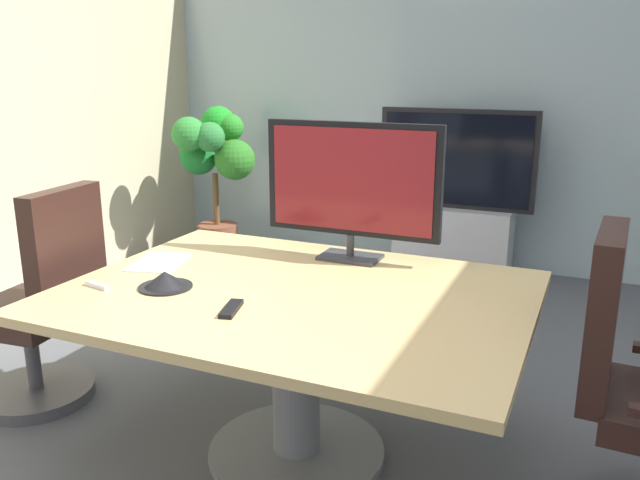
{
  "coord_description": "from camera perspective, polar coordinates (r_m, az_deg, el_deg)",
  "views": [
    {
      "loc": [
        1.16,
        -2.03,
        1.63
      ],
      "look_at": [
        0.07,
        0.43,
        0.9
      ],
      "focal_mm": 36.29,
      "sensor_mm": 36.0,
      "label": 1
    }
  ],
  "objects": [
    {
      "name": "remote_control",
      "position": [
        2.43,
        -7.83,
        -6.03
      ],
      "size": [
        0.09,
        0.18,
        0.02
      ],
      "primitive_type": "cube",
      "rotation": [
        0.0,
        0.0,
        0.27
      ],
      "color": "black",
      "rests_on": "conference_table"
    },
    {
      "name": "potted_plant",
      "position": [
        5.54,
        -9.26,
        6.7
      ],
      "size": [
        0.69,
        0.66,
        1.29
      ],
      "color": "brown",
      "rests_on": "ground"
    },
    {
      "name": "whiteboard_marker",
      "position": [
        2.8,
        -19.09,
        -3.82
      ],
      "size": [
        0.13,
        0.04,
        0.02
      ],
      "primitive_type": "cube",
      "rotation": [
        0.0,
        0.0,
        -0.19
      ],
      "color": "silver",
      "rests_on": "conference_table"
    },
    {
      "name": "paper_notepad",
      "position": [
        3.06,
        -14.03,
        -1.94
      ],
      "size": [
        0.28,
        0.34,
        0.01
      ],
      "primitive_type": "cube",
      "rotation": [
        0.0,
        0.0,
        0.26
      ],
      "color": "white",
      "rests_on": "conference_table"
    },
    {
      "name": "conference_phone",
      "position": [
        2.71,
        -13.53,
        -3.5
      ],
      "size": [
        0.22,
        0.22,
        0.07
      ],
      "color": "black",
      "rests_on": "conference_table"
    },
    {
      "name": "conference_table",
      "position": [
        2.68,
        -2.18,
        -8.02
      ],
      "size": [
        1.85,
        1.37,
        0.75
      ],
      "color": "tan",
      "rests_on": "ground"
    },
    {
      "name": "tv_monitor",
      "position": [
        2.97,
        2.82,
        5.03
      ],
      "size": [
        0.84,
        0.18,
        0.64
      ],
      "color": "#333338",
      "rests_on": "conference_table"
    },
    {
      "name": "wall_display_unit",
      "position": [
        5.21,
        11.7,
        1.7
      ],
      "size": [
        1.2,
        0.36,
        1.31
      ],
      "color": "#B7BABC",
      "rests_on": "ground"
    },
    {
      "name": "office_chair_left",
      "position": [
        3.42,
        -23.22,
        -6.17
      ],
      "size": [
        0.62,
        0.59,
        1.09
      ],
      "rotation": [
        0.0,
        0.0,
        -1.47
      ],
      "color": "#4C4C51",
      "rests_on": "ground"
    },
    {
      "name": "wall_back_glass_partition",
      "position": [
        5.45,
        11.89,
        12.22
      ],
      "size": [
        5.21,
        0.1,
        2.75
      ],
      "primitive_type": "cube",
      "color": "#9EB2B7",
      "rests_on": "ground"
    },
    {
      "name": "ground_plane",
      "position": [
        2.85,
        -5.02,
        -19.76
      ],
      "size": [
        7.58,
        7.58,
        0.0
      ],
      "primitive_type": "plane",
      "color": "#515459"
    }
  ]
}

